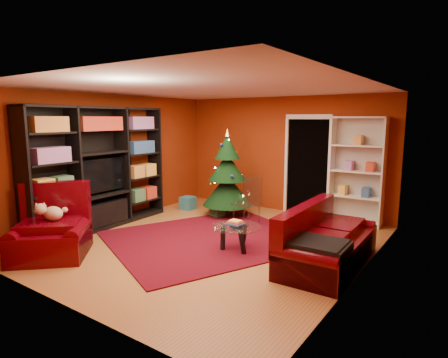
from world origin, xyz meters
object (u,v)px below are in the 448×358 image
Objects in this scene: gift_box_teal at (188,203)px; armchair at (50,228)px; acrylic_chair at (247,204)px; gift_box_red at (235,201)px; coffee_table at (236,238)px; sofa at (329,236)px; white_bookshelf at (357,171)px; gift_box_green at (218,211)px; rug at (210,238)px; christmas_tree at (227,174)px; dog at (53,213)px; media_unit at (100,168)px.

armchair is at bearing -85.98° from gift_box_teal.
gift_box_teal is 0.34× the size of acrylic_chair.
coffee_table reaches higher than gift_box_red.
white_bookshelf is at bearing 6.08° from sofa.
gift_box_red is at bearing 178.70° from white_bookshelf.
gift_box_green is at bearing 34.60° from armchair.
acrylic_chair is (1.15, -1.36, 0.34)m from gift_box_red.
acrylic_chair is at bearing 61.44° from sofa.
christmas_tree reaches higher than rug.
gift_box_green is 0.65× the size of dog.
dog is (0.25, -3.47, 0.52)m from gift_box_teal.
gift_box_teal is at bearing 76.44° from media_unit.
gift_box_teal is 0.26× the size of armchair.
media_unit is 7.61× the size of dog.
gift_box_red is at bearing 56.03° from gift_box_teal.
christmas_tree is 9.66× the size of gift_box_red.
sofa is (3.20, -2.42, 0.33)m from gift_box_red.
media_unit reaches higher than gift_box_red.
armchair is (-0.72, -3.40, 0.32)m from gift_box_green.
christmas_tree is 3.64m from dog.
rug is at bearing 13.54° from media_unit.
gift_box_teal is at bearing -165.40° from white_bookshelf.
media_unit is 5.04m from white_bookshelf.
coffee_table reaches higher than gift_box_green.
acrylic_chair is at bearing -29.07° from christmas_tree.
coffee_table is 1.49m from acrylic_chair.
acrylic_chair is at bearing -143.22° from white_bookshelf.
rug is at bearing 90.44° from sofa.
acrylic_chair is at bearing -10.88° from gift_box_teal.
acrylic_chair is (1.59, 3.19, -0.01)m from armchair.
coffee_table is (2.21, 1.78, -0.46)m from dog.
gift_box_green is (-0.11, -0.20, -0.80)m from christmas_tree.
white_bookshelf is at bearing 53.65° from rug.
acrylic_chair reaches higher than coffee_table.
gift_box_teal reaches higher than gift_box_green.
dog is at bearing -66.71° from media_unit.
rug is 0.76m from coffee_table.
acrylic_chair reaches higher than gift_box_red.
christmas_tree is at bearing -160.53° from white_bookshelf.
white_bookshelf is 2.76× the size of coffee_table.
christmas_tree is 2.20× the size of acrylic_chair.
sofa is at bearing -13.05° from armchair.
rug is at bearing 162.83° from coffee_table.
gift_box_red is at bearing 134.51° from acrylic_chair.
media_unit is at bearing -125.26° from gift_box_green.
armchair is 1.43× the size of coffee_table.
christmas_tree is 3.74m from armchair.
acrylic_chair is (2.25, 1.74, -0.73)m from media_unit.
christmas_tree is at bearing 33.34° from dog.
white_bookshelf reaches higher than christmas_tree.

